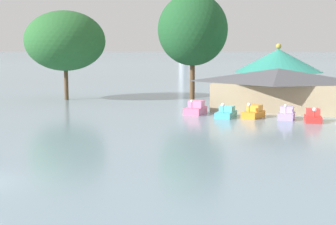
{
  "coord_description": "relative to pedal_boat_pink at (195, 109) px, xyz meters",
  "views": [
    {
      "loc": [
        16.68,
        -18.98,
        6.7
      ],
      "look_at": [
        5.88,
        14.44,
        2.04
      ],
      "focal_mm": 51.31,
      "sensor_mm": 36.0,
      "label": 1
    }
  ],
  "objects": [
    {
      "name": "pedal_boat_red",
      "position": [
        11.71,
        -1.91,
        -0.06
      ],
      "size": [
        1.69,
        2.5,
        1.46
      ],
      "rotation": [
        0.0,
        0.0,
        -1.46
      ],
      "color": "red",
      "rests_on": "ground"
    },
    {
      "name": "boathouse",
      "position": [
        7.82,
        5.51,
        1.87
      ],
      "size": [
        14.61,
        8.24,
        4.61
      ],
      "color": "tan",
      "rests_on": "ground"
    },
    {
      "name": "shoreline_tree_tall_left",
      "position": [
        -19.94,
        8.54,
        7.2
      ],
      "size": [
        10.54,
        10.54,
        11.68
      ],
      "color": "brown",
      "rests_on": "ground"
    },
    {
      "name": "shoreline_tree_mid",
      "position": [
        -4.12,
        14.05,
        8.66
      ],
      "size": [
        9.21,
        9.21,
        13.95
      ],
      "color": "brown",
      "rests_on": "ground"
    },
    {
      "name": "pedal_boat_cyan",
      "position": [
        3.47,
        -1.29,
        -0.11
      ],
      "size": [
        1.73,
        3.08,
        1.55
      ],
      "rotation": [
        0.0,
        0.0,
        -1.64
      ],
      "color": "#4CB7CC",
      "rests_on": "ground"
    },
    {
      "name": "pedal_boat_orange",
      "position": [
        6.08,
        -0.7,
        -0.05
      ],
      "size": [
        2.1,
        2.96,
        1.56
      ],
      "rotation": [
        0.0,
        0.0,
        -1.83
      ],
      "color": "orange",
      "rests_on": "ground"
    },
    {
      "name": "pedal_boat_pink",
      "position": [
        0.0,
        0.0,
        0.0
      ],
      "size": [
        1.86,
        3.02,
        1.63
      ],
      "rotation": [
        0.0,
        0.0,
        -1.63
      ],
      "color": "pink",
      "rests_on": "ground"
    },
    {
      "name": "green_roof_pavilion",
      "position": [
        7.03,
        13.93,
        3.31
      ],
      "size": [
        10.99,
        10.99,
        7.39
      ],
      "color": "brown",
      "rests_on": "ground"
    },
    {
      "name": "pedal_boat_lavender",
      "position": [
        9.26,
        -0.91,
        -0.07
      ],
      "size": [
        1.51,
        2.28,
        1.57
      ],
      "rotation": [
        0.0,
        0.0,
        -1.61
      ],
      "color": "#B299D8",
      "rests_on": "ground"
    }
  ]
}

